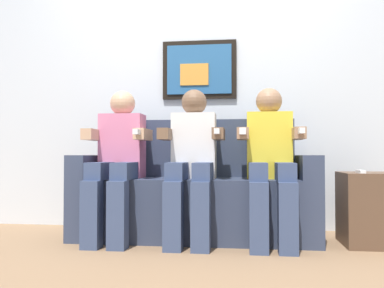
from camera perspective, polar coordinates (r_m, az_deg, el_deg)
name	(u,v)px	position (r m, az deg, el deg)	size (l,w,h in m)	color
ground_plane	(189,247)	(2.88, -0.38, -13.99)	(5.44, 5.44, 0.00)	#8C6B4C
back_wall_assembly	(201,76)	(3.63, 1.21, 9.27)	(4.18, 0.10, 2.60)	silver
couch	(195,196)	(3.15, 0.40, -7.16)	(1.78, 0.58, 0.90)	#333D56
person_on_left	(118,157)	(3.08, -10.17, -1.79)	(0.46, 0.56, 1.11)	pink
person_in_middle	(192,157)	(2.97, 0.03, -1.83)	(0.46, 0.56, 1.11)	white
person_on_right	(270,157)	(2.95, 10.69, -1.80)	(0.46, 0.56, 1.11)	yellow
side_table_right	(371,209)	(3.15, 23.41, -8.16)	(0.40, 0.40, 0.50)	brown
spare_remote_on_table	(361,172)	(3.01, 22.14, -3.53)	(0.04, 0.13, 0.02)	white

